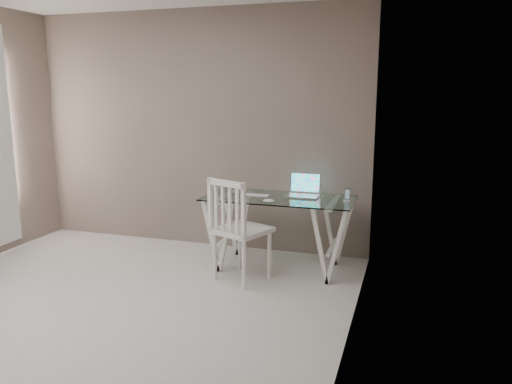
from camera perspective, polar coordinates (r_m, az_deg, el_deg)
room at (r=3.93m, az=-21.33°, el=9.58°), size 4.50×4.52×2.71m
desk at (r=5.10m, az=2.63°, el=-4.61°), size 1.50×0.70×0.75m
chair at (r=4.69m, az=-2.28°, el=-3.84°), size 0.60×0.60×1.01m
laptop at (r=5.10m, az=5.47°, el=0.19°), size 0.32×0.27×0.23m
keyboard at (r=5.09m, az=-0.11°, el=-0.38°), size 0.31×0.13×0.01m
mouse at (r=4.77m, az=1.46°, el=-1.01°), size 0.11×0.07×0.04m
phone_dock at (r=4.92m, az=10.38°, el=-0.63°), size 0.06×0.06×0.12m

